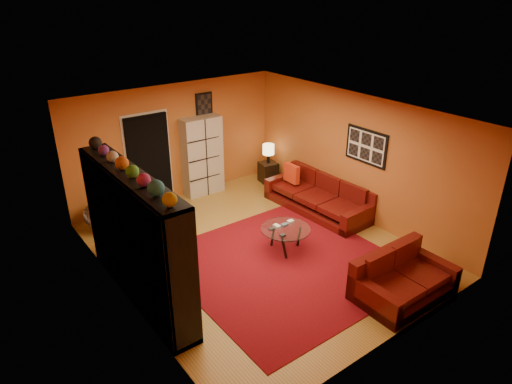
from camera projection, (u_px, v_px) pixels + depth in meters
floor at (257, 249)px, 8.53m from camera, size 6.00×6.00×0.00m
ceiling at (257, 113)px, 7.44m from camera, size 6.00×6.00×0.00m
wall_back at (176, 142)px, 10.17m from camera, size 6.00×0.00×6.00m
wall_front at (398, 263)px, 5.81m from camera, size 6.00×0.00×6.00m
wall_left at (119, 228)px, 6.63m from camera, size 0.00×6.00×6.00m
wall_right at (354, 156)px, 9.35m from camera, size 0.00×6.00×6.00m
rug at (285, 264)px, 8.08m from camera, size 3.60×3.60×0.01m
doorway at (149, 161)px, 9.88m from camera, size 0.95×0.10×2.04m
wall_art_right at (366, 146)px, 8.99m from camera, size 0.03×1.00×0.70m
wall_art_back at (204, 104)px, 10.25m from camera, size 0.42×0.03×0.52m
entertainment_unit at (136, 238)px, 6.86m from camera, size 0.45×3.00×2.10m
tv at (138, 238)px, 6.93m from camera, size 0.98×0.13×0.56m
sofa at (321, 197)px, 9.95m from camera, size 1.11×2.49×0.85m
loveseat at (400, 278)px, 7.22m from camera, size 1.61×0.98×0.85m
throw_pillow at (292, 173)px, 10.27m from camera, size 0.12×0.42×0.42m
coffee_table at (286, 231)px, 8.33m from camera, size 0.91×0.91×0.45m
storage_cabinet at (202, 156)px, 10.47m from camera, size 0.92×0.43×1.82m
bowl_chair at (102, 214)px, 9.13m from camera, size 0.74×0.74×0.60m
side_table at (268, 172)px, 11.32m from camera, size 0.46×0.46×0.50m
table_lamp at (268, 150)px, 11.08m from camera, size 0.29×0.29×0.48m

